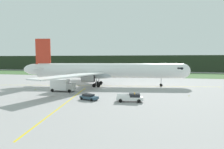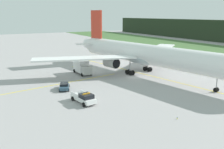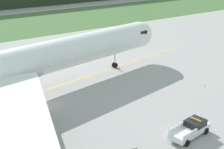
# 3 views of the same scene
# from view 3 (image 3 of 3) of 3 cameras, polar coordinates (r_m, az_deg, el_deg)

# --- Properties ---
(ground) EXTENTS (320.00, 320.00, 0.00)m
(ground) POSITION_cam_3_polar(r_m,az_deg,el_deg) (47.45, -11.74, -5.38)
(ground) COLOR #A19D9E
(taxiway_centerline_main) EXTENTS (75.20, 13.21, 0.01)m
(taxiway_centerline_main) POSITION_cam_3_polar(r_m,az_deg,el_deg) (51.46, -13.92, -3.44)
(taxiway_centerline_main) COLOR yellow
(taxiway_centerline_main) RESTS_ON ground
(airliner) EXTENTS (56.74, 50.26, 16.12)m
(airliner) POSITION_cam_3_polar(r_m,az_deg,el_deg) (49.28, -15.22, 1.76)
(airliner) COLOR white
(airliner) RESTS_ON ground
(ops_pickup_truck) EXTENTS (5.95, 2.92, 1.94)m
(ops_pickup_truck) POSITION_cam_3_polar(r_m,az_deg,el_deg) (40.06, 13.65, -9.21)
(ops_pickup_truck) COLOR white
(ops_pickup_truck) RESTS_ON ground
(taxiway_edge_light_east) EXTENTS (0.12, 0.12, 0.37)m
(taxiway_edge_light_east) POSITION_cam_3_polar(r_m,az_deg,el_deg) (54.84, 15.84, -1.88)
(taxiway_edge_light_east) COLOR yellow
(taxiway_edge_light_east) RESTS_ON ground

